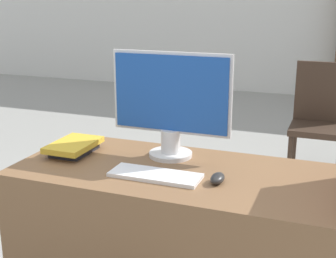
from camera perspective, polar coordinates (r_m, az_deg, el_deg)
The scene contains 7 objects.
wall_back at distance 7.45m, azimuth 16.61°, elevation 14.62°, with size 12.00×0.06×2.80m.
desk at distance 2.19m, azimuth 1.78°, elevation -14.59°, with size 1.47×0.64×0.78m.
monitor at distance 2.13m, azimuth 0.35°, elevation 3.14°, with size 0.56×0.20×0.49m.
keyboard at distance 1.95m, azimuth -1.56°, elevation -5.64°, with size 0.38×0.14×0.02m.
mouse at distance 1.89m, azimuth 6.06°, elevation -6.00°, with size 0.05×0.10×0.04m.
book_stack at distance 2.27m, azimuth -11.39°, elevation -2.15°, with size 0.18×0.28×0.06m.
far_chair at distance 4.13m, azimuth 17.93°, elevation 1.60°, with size 0.44×0.44×0.96m.
Camera 1 is at (0.60, -1.46, 1.50)m, focal length 50.00 mm.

